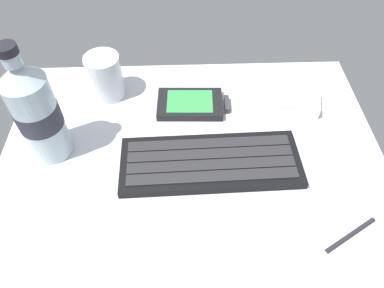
{
  "coord_description": "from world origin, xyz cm",
  "views": [
    {
      "loc": [
        -1.27,
        -36.04,
        47.03
      ],
      "look_at": [
        0.0,
        0.0,
        3.0
      ],
      "focal_mm": 33.17,
      "sensor_mm": 36.0,
      "label": 1
    }
  ],
  "objects": [
    {
      "name": "juice_cup",
      "position": [
        -15.54,
        15.7,
        3.91
      ],
      "size": [
        6.4,
        6.4,
        8.5
      ],
      "color": "silver",
      "rests_on": "ground_plane"
    },
    {
      "name": "water_bottle",
      "position": [
        -23.25,
        2.1,
        9.01
      ],
      "size": [
        6.73,
        6.73,
        20.8
      ],
      "color": "silver",
      "rests_on": "ground_plane"
    },
    {
      "name": "stylus_pen",
      "position": [
        21.95,
        -15.06,
        0.35
      ],
      "size": [
        8.63,
        5.25,
        0.7
      ],
      "primitive_type": "cylinder",
      "rotation": [
        0.0,
        1.57,
        0.51
      ],
      "color": "#26262B",
      "rests_on": "ground_plane"
    },
    {
      "name": "ground_plane",
      "position": [
        0.0,
        -0.23,
        -0.99
      ],
      "size": [
        64.0,
        48.0,
        2.8
      ],
      "color": "silver"
    },
    {
      "name": "keyboard",
      "position": [
        2.92,
        -2.11,
        0.81
      ],
      "size": [
        29.26,
        11.71,
        1.7
      ],
      "color": "black",
      "rests_on": "ground_plane"
    },
    {
      "name": "charger_block",
      "position": [
        20.36,
        10.89,
        1.2
      ],
      "size": [
        8.1,
        7.06,
        2.4
      ],
      "primitive_type": "cube",
      "rotation": [
        0.0,
        0.0,
        -0.23
      ],
      "color": "white",
      "rests_on": "ground_plane"
    },
    {
      "name": "handheld_device",
      "position": [
        0.66,
        11.49,
        0.73
      ],
      "size": [
        13.01,
        8.05,
        1.5
      ],
      "color": "black",
      "rests_on": "ground_plane"
    }
  ]
}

